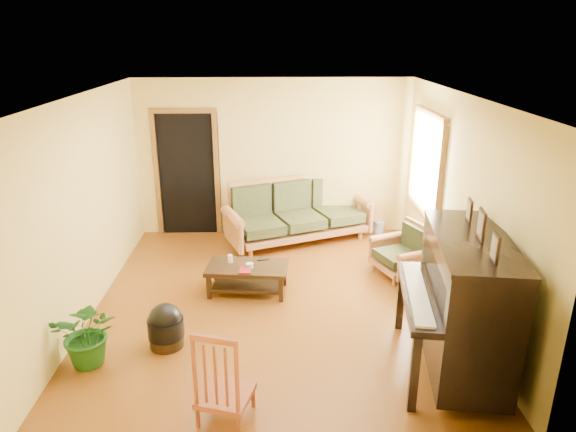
{
  "coord_description": "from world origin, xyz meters",
  "views": [
    {
      "loc": [
        0.01,
        -5.84,
        3.27
      ],
      "look_at": [
        0.17,
        0.2,
        1.1
      ],
      "focal_mm": 32.0,
      "sensor_mm": 36.0,
      "label": 1
    }
  ],
  "objects_px": {
    "coffee_table": "(248,279)",
    "potted_plant": "(88,333)",
    "armchair": "(400,250)",
    "red_chair": "(225,372)",
    "ceramic_crock": "(378,228)",
    "piano": "(465,306)",
    "sofa": "(299,212)",
    "footstool": "(166,330)"
  },
  "relations": [
    {
      "from": "coffee_table",
      "to": "potted_plant",
      "type": "relative_size",
      "value": 1.44
    },
    {
      "from": "coffee_table",
      "to": "armchair",
      "type": "height_order",
      "value": "armchair"
    },
    {
      "from": "armchair",
      "to": "red_chair",
      "type": "bearing_deg",
      "value": -150.07
    },
    {
      "from": "ceramic_crock",
      "to": "potted_plant",
      "type": "relative_size",
      "value": 0.34
    },
    {
      "from": "coffee_table",
      "to": "piano",
      "type": "relative_size",
      "value": 0.64
    },
    {
      "from": "potted_plant",
      "to": "ceramic_crock",
      "type": "bearing_deg",
      "value": 43.7
    },
    {
      "from": "ceramic_crock",
      "to": "potted_plant",
      "type": "distance_m",
      "value": 5.11
    },
    {
      "from": "sofa",
      "to": "potted_plant",
      "type": "height_order",
      "value": "sofa"
    },
    {
      "from": "coffee_table",
      "to": "potted_plant",
      "type": "bearing_deg",
      "value": -135.51
    },
    {
      "from": "coffee_table",
      "to": "ceramic_crock",
      "type": "xyz_separation_m",
      "value": [
        2.14,
        2.0,
        -0.07
      ]
    },
    {
      "from": "sofa",
      "to": "footstool",
      "type": "relative_size",
      "value": 5.94
    },
    {
      "from": "red_chair",
      "to": "piano",
      "type": "bearing_deg",
      "value": 32.68
    },
    {
      "from": "sofa",
      "to": "potted_plant",
      "type": "xyz_separation_m",
      "value": [
        -2.32,
        -3.3,
        -0.14
      ]
    },
    {
      "from": "footstool",
      "to": "ceramic_crock",
      "type": "relative_size",
      "value": 1.61
    },
    {
      "from": "coffee_table",
      "to": "ceramic_crock",
      "type": "relative_size",
      "value": 4.28
    },
    {
      "from": "footstool",
      "to": "red_chair",
      "type": "distance_m",
      "value": 1.4
    },
    {
      "from": "footstool",
      "to": "ceramic_crock",
      "type": "bearing_deg",
      "value": 47.39
    },
    {
      "from": "footstool",
      "to": "armchair",
      "type": "bearing_deg",
      "value": 29.64
    },
    {
      "from": "sofa",
      "to": "coffee_table",
      "type": "xyz_separation_m",
      "value": [
        -0.77,
        -1.77,
        -0.31
      ]
    },
    {
      "from": "coffee_table",
      "to": "footstool",
      "type": "xyz_separation_m",
      "value": [
        -0.83,
        -1.23,
        -0.0
      ]
    },
    {
      "from": "coffee_table",
      "to": "armchair",
      "type": "xyz_separation_m",
      "value": [
        2.13,
        0.46,
        0.18
      ]
    },
    {
      "from": "coffee_table",
      "to": "ceramic_crock",
      "type": "bearing_deg",
      "value": 43.11
    },
    {
      "from": "piano",
      "to": "armchair",
      "type": "bearing_deg",
      "value": 101.13
    },
    {
      "from": "sofa",
      "to": "footstool",
      "type": "height_order",
      "value": "sofa"
    },
    {
      "from": "piano",
      "to": "footstool",
      "type": "bearing_deg",
      "value": 179.47
    },
    {
      "from": "coffee_table",
      "to": "armchair",
      "type": "bearing_deg",
      "value": 12.15
    },
    {
      "from": "coffee_table",
      "to": "red_chair",
      "type": "relative_size",
      "value": 1.11
    },
    {
      "from": "sofa",
      "to": "piano",
      "type": "bearing_deg",
      "value": -88.79
    },
    {
      "from": "piano",
      "to": "ceramic_crock",
      "type": "xyz_separation_m",
      "value": [
        -0.1,
        3.71,
        -0.6
      ]
    },
    {
      "from": "coffee_table",
      "to": "red_chair",
      "type": "bearing_deg",
      "value": -91.96
    },
    {
      "from": "red_chair",
      "to": "potted_plant",
      "type": "height_order",
      "value": "red_chair"
    },
    {
      "from": "red_chair",
      "to": "potted_plant",
      "type": "distance_m",
      "value": 1.7
    },
    {
      "from": "footstool",
      "to": "red_chair",
      "type": "relative_size",
      "value": 0.42
    },
    {
      "from": "piano",
      "to": "potted_plant",
      "type": "bearing_deg",
      "value": -174.37
    },
    {
      "from": "red_chair",
      "to": "potted_plant",
      "type": "relative_size",
      "value": 1.3
    },
    {
      "from": "ceramic_crock",
      "to": "red_chair",
      "type": "bearing_deg",
      "value": -116.91
    },
    {
      "from": "sofa",
      "to": "red_chair",
      "type": "height_order",
      "value": "sofa"
    },
    {
      "from": "footstool",
      "to": "potted_plant",
      "type": "relative_size",
      "value": 0.54
    },
    {
      "from": "piano",
      "to": "potted_plant",
      "type": "distance_m",
      "value": 3.82
    },
    {
      "from": "footstool",
      "to": "ceramic_crock",
      "type": "height_order",
      "value": "footstool"
    },
    {
      "from": "sofa",
      "to": "coffee_table",
      "type": "distance_m",
      "value": 1.95
    },
    {
      "from": "sofa",
      "to": "footstool",
      "type": "xyz_separation_m",
      "value": [
        -1.6,
        -3.0,
        -0.32
      ]
    }
  ]
}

